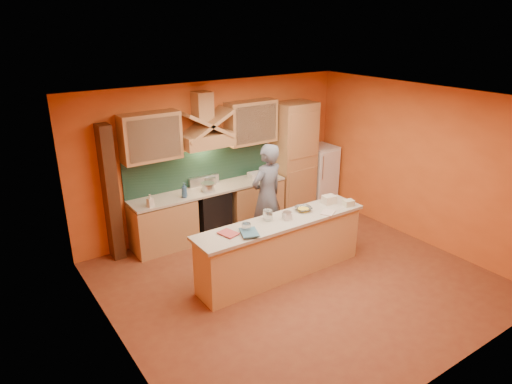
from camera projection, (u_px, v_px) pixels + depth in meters
floor at (297, 280)px, 7.12m from camera, size 5.50×5.00×0.01m
ceiling at (304, 100)px, 6.12m from camera, size 5.50×5.00×0.01m
wall_back at (215, 157)px, 8.55m from camera, size 5.50×0.02×2.80m
wall_front at (456, 270)px, 4.70m from camera, size 5.50×0.02×2.80m
wall_left at (113, 247)px, 5.17m from camera, size 0.02×5.00×2.80m
wall_right at (420, 165)px, 8.08m from camera, size 0.02×5.00×2.80m
base_cabinet_left at (163, 225)px, 8.00m from camera, size 1.10×0.60×0.86m
base_cabinet_right at (253, 202)px, 9.01m from camera, size 1.10×0.60×0.86m
counter_top at (210, 189)px, 8.34m from camera, size 3.00×0.62×0.04m
stove at (211, 212)px, 8.50m from camera, size 0.60×0.58×0.90m
backsplash at (202, 167)px, 8.43m from camera, size 3.00×0.03×0.70m
range_hood at (207, 140)px, 8.05m from camera, size 0.92×0.50×0.24m
hood_chimney at (202, 106)px, 7.92m from camera, size 0.30×0.30×0.50m
upper_cabinet_left at (150, 137)px, 7.51m from camera, size 1.00×0.35×0.80m
upper_cabinet_right at (251, 122)px, 8.57m from camera, size 1.00×0.35×0.80m
pantry_column at (293, 159)px, 9.28m from camera, size 0.80×0.60×2.30m
fridge at (320, 175)px, 9.85m from camera, size 0.58×0.60×1.30m
trim_column_left at (111, 194)px, 7.44m from camera, size 0.20×0.30×2.30m
island_body at (281, 249)px, 7.14m from camera, size 2.80×0.55×0.88m
island_top at (282, 222)px, 6.97m from camera, size 2.90×0.62×0.05m
person at (267, 196)px, 7.97m from camera, size 0.74×0.55×1.86m
pot_large at (208, 188)px, 8.19m from camera, size 0.24×0.24×0.14m
pot_small at (210, 182)px, 8.50m from camera, size 0.27×0.27×0.15m
soap_bottle_a at (150, 200)px, 7.49m from camera, size 0.11×0.11×0.21m
soap_bottle_b at (184, 190)px, 7.87m from camera, size 0.13×0.13×0.27m
bowl_back at (268, 171)px, 9.17m from camera, size 0.27×0.27×0.08m
dish_rack at (256, 175)px, 8.87m from camera, size 0.31×0.26×0.10m
book_lower at (223, 236)px, 6.43m from camera, size 0.27×0.32×0.03m
book_upper at (241, 234)px, 6.45m from camera, size 0.34×0.39×0.02m
jar_large at (268, 215)px, 6.94m from camera, size 0.17×0.17×0.16m
jar_small at (246, 228)px, 6.55m from camera, size 0.14×0.14×0.14m
kitchen_scale at (287, 216)px, 6.98m from camera, size 0.15×0.15×0.10m
mixing_bowl at (303, 209)px, 7.29m from camera, size 0.30×0.30×0.06m
cloth at (328, 212)px, 7.21m from camera, size 0.31×0.28×0.02m
grocery_bag_a at (329, 200)px, 7.57m from camera, size 0.22×0.19×0.13m
grocery_bag_b at (349, 203)px, 7.47m from camera, size 0.18×0.15×0.10m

